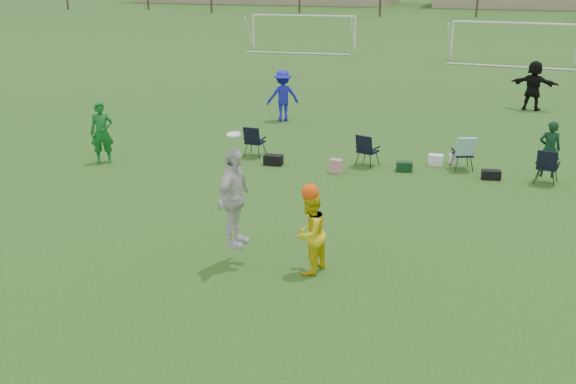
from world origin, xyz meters
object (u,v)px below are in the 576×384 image
at_px(fielder_green_near, 102,133).
at_px(goal_left, 303,23).
at_px(fielder_black, 533,85).
at_px(goal_mid, 514,31).
at_px(fielder_blue, 283,96).
at_px(center_contest, 266,212).

relative_size(fielder_green_near, goal_left, 0.25).
bearing_deg(goal_left, fielder_green_near, -90.17).
bearing_deg(fielder_black, goal_mid, -74.13).
bearing_deg(fielder_blue, fielder_green_near, 32.33).
distance_m(fielder_black, goal_mid, 14.28).
bearing_deg(fielder_black, center_contest, 85.56).
bearing_deg(goal_left, fielder_blue, -80.02).
relative_size(fielder_green_near, fielder_blue, 0.97).
xyz_separation_m(fielder_green_near, goal_mid, (11.60, 26.34, 0.99)).
xyz_separation_m(fielder_green_near, fielder_blue, (3.30, 7.04, 0.03)).
bearing_deg(fielder_green_near, fielder_black, 16.93).
bearing_deg(fielder_blue, fielder_black, 176.55).
height_order(fielder_blue, fielder_black, fielder_black).
bearing_deg(fielder_green_near, goal_mid, 38.87).
bearing_deg(goal_left, goal_mid, -13.13).
bearing_deg(fielder_blue, goal_left, -107.57).
height_order(fielder_blue, center_contest, center_contest).
bearing_deg(center_contest, fielder_blue, 107.32).
xyz_separation_m(fielder_blue, fielder_black, (9.12, 5.08, 0.05)).
relative_size(fielder_green_near, goal_mid, 0.25).
distance_m(fielder_black, center_contest, 18.12).
bearing_deg(goal_left, fielder_black, -52.60).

